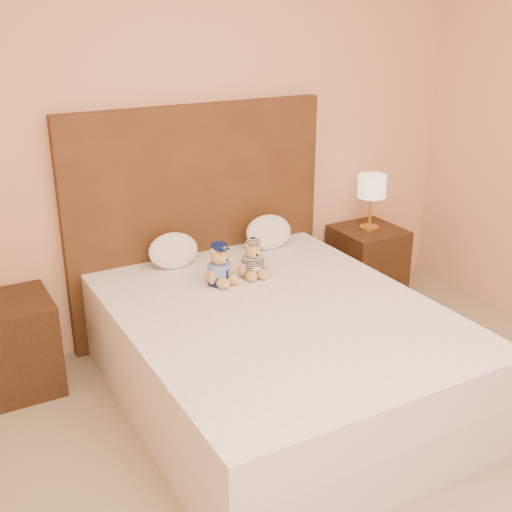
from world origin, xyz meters
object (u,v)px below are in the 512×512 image
Objects in this scene: nightstand_left at (14,346)px; lamp at (372,189)px; nightstand_right at (367,264)px; bed at (277,354)px; pillow_right at (269,231)px; pillow_left at (173,249)px; teddy_police at (219,264)px; teddy_prisoner at (253,259)px.

lamp reaches higher than nightstand_left.
nightstand_left and nightstand_right have the same top height.
bed is 1.01m from pillow_right.
nightstand_right is at bearing 32.62° from bed.
pillow_right is (1.68, 0.03, 0.39)m from nightstand_left.
nightstand_right is (2.50, 0.00, 0.00)m from nightstand_left.
pillow_left is (-1.50, 0.03, -0.19)m from lamp.
teddy_police is 0.40m from pillow_left.
teddy_prisoner reaches higher than bed.
nightstand_left is at bearing -178.97° from pillow_right.
teddy_prisoner reaches higher than nightstand_right.
pillow_right is at bearing 177.91° from lamp.
nightstand_right is 1.26m from teddy_prisoner.
pillow_left is at bearing 1.73° from nightstand_left.
nightstand_right is 1.38× the size of lamp.
nightstand_left is 2.56m from lamp.
nightstand_right is at bearing 0.00° from lamp.
teddy_police is 0.76× the size of pillow_left.
lamp is (2.50, 0.00, 0.57)m from nightstand_left.
pillow_right is at bearing 177.91° from nightstand_right.
teddy_police is (-1.37, -0.34, -0.18)m from lamp.
teddy_prisoner is (1.35, -0.35, 0.39)m from nightstand_left.
lamp is 1.65× the size of teddy_police.
nightstand_left is at bearing 171.20° from teddy_prisoner.
teddy_police is (-0.12, 0.46, 0.40)m from bed.
lamp reaches higher than pillow_right.
pillow_left is (-0.35, 0.38, 0.00)m from teddy_prisoner.
lamp is 1.43m from teddy_police.
nightstand_left is 1.71× the size of pillow_left.
lamp is 1.52m from pillow_left.
nightstand_left is 1.38× the size of lamp.
nightstand_left is 1.24m from teddy_police.
pillow_right reaches higher than pillow_left.
teddy_prisoner is at bearing -14.39° from nightstand_left.
nightstand_right is at bearing -3.00° from teddy_police.
pillow_left is (-0.25, 0.83, 0.39)m from bed.
pillow_left is at bearing 178.86° from nightstand_right.
teddy_prisoner is (-1.15, -0.35, -0.19)m from lamp.
bed is 1.48m from nightstand_left.
teddy_police reaches higher than nightstand_right.
teddy_prisoner is 0.50m from pillow_right.
bed is 8.23× the size of teddy_police.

